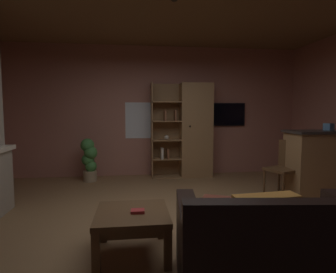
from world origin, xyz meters
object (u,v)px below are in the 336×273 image
Objects in this scene: bookshelf_cabinet at (192,131)px; potted_floor_plant at (89,159)px; wall_mounted_tv at (225,114)px; table_book_0 at (138,211)px; leather_couch at (276,256)px; tissue_box at (329,127)px; coffee_table at (132,220)px; dining_chair at (285,165)px; kitchen_bar_counter at (333,164)px.

bookshelf_cabinet is 2.31× the size of potted_floor_plant.
bookshelf_cabinet is at bearing -165.20° from wall_mounted_tv.
leather_couch is at bearing -34.67° from table_book_0.
tissue_box is 0.17× the size of coffee_table.
potted_floor_plant is at bearing 159.75° from tissue_box.
tissue_box is 0.13× the size of wall_mounted_tv.
coffee_table is at bearing -154.20° from tissue_box.
bookshelf_cabinet reaches higher than potted_floor_plant.
bookshelf_cabinet reaches higher than tissue_box.
dining_chair is 3.60m from potted_floor_plant.
bookshelf_cabinet reaches higher than coffee_table.
leather_couch is at bearing -103.36° from wall_mounted_tv.
leather_couch is 1.30m from coffee_table.
bookshelf_cabinet is at bearing 69.57° from table_book_0.
kitchen_bar_counter is 12.52× the size of tissue_box.
bookshelf_cabinet reaches higher than wall_mounted_tv.
coffee_table is at bearing -74.19° from potted_floor_plant.
coffee_table is at bearing -111.45° from bookshelf_cabinet.
bookshelf_cabinet reaches higher than kitchen_bar_counter.
potted_floor_plant is at bearing 155.84° from dining_chair.
kitchen_bar_counter reaches higher than potted_floor_plant.
coffee_table is (-3.21, -1.46, -0.20)m from kitchen_bar_counter.
tissue_box reaches higher than dining_chair.
potted_floor_plant is at bearing -174.91° from bookshelf_cabinet.
table_book_0 is 4.08m from wall_mounted_tv.
leather_couch is 1.76× the size of wall_mounted_tv.
table_book_0 is (-1.02, 0.70, 0.13)m from leather_couch.
dining_chair is (-0.73, 0.01, -0.61)m from tissue_box.
tissue_box reaches higher than table_book_0.
kitchen_bar_counter is (1.96, -1.74, -0.43)m from bookshelf_cabinet.
leather_couch is (-2.14, -2.20, -0.24)m from kitchen_bar_counter.
bookshelf_cabinet is at bearing 138.36° from kitchen_bar_counter.
wall_mounted_tv is at bearing 14.80° from bookshelf_cabinet.
kitchen_bar_counter is 1.67× the size of wall_mounted_tv.
kitchen_bar_counter is 3.50m from table_book_0.
leather_couch is at bearing -134.31° from kitchen_bar_counter.
leather_couch is 4.38m from wall_mounted_tv.
potted_floor_plant is at bearing 105.81° from coffee_table.
leather_couch is (-0.19, -3.93, -0.67)m from bookshelf_cabinet.
bookshelf_cabinet is 2.20× the size of wall_mounted_tv.
table_book_0 is at bearing -153.29° from tissue_box.
potted_floor_plant is (-3.28, 1.47, -0.08)m from dining_chair.
potted_floor_plant is at bearing 106.53° from table_book_0.
leather_couch is (-2.09, -2.27, -0.83)m from tissue_box.
wall_mounted_tv reaches higher than table_book_0.
coffee_table is at bearing -155.61° from kitchen_bar_counter.
tissue_box reaches higher than leather_couch.
kitchen_bar_counter is at bearing -59.26° from wall_mounted_tv.
potted_floor_plant reaches higher than leather_couch.
kitchen_bar_counter is at bearing -20.89° from potted_floor_plant.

